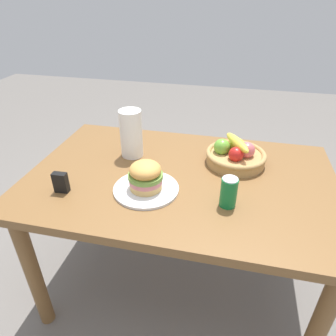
% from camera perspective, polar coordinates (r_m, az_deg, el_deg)
% --- Properties ---
extents(ground_plane, '(8.00, 8.00, 0.00)m').
position_cam_1_polar(ground_plane, '(1.91, 1.83, -20.66)').
color(ground_plane, slate).
extents(dining_table, '(1.40, 0.90, 0.75)m').
position_cam_1_polar(dining_table, '(1.45, 2.26, -4.77)').
color(dining_table, brown).
rests_on(dining_table, ground_plane).
extents(plate, '(0.28, 0.28, 0.01)m').
position_cam_1_polar(plate, '(1.30, -4.13, -3.92)').
color(plate, white).
rests_on(plate, dining_table).
extents(sandwich, '(0.15, 0.15, 0.12)m').
position_cam_1_polar(sandwich, '(1.26, -4.25, -1.43)').
color(sandwich, '#DBAD60').
rests_on(sandwich, plate).
extents(soda_can, '(0.07, 0.07, 0.13)m').
position_cam_1_polar(soda_can, '(1.21, 11.32, -4.48)').
color(soda_can, '#147238').
rests_on(soda_can, dining_table).
extents(fruit_basket, '(0.29, 0.29, 0.14)m').
position_cam_1_polar(fruit_basket, '(1.51, 12.58, 2.48)').
color(fruit_basket, tan).
rests_on(fruit_basket, dining_table).
extents(paper_towel_roll, '(0.11, 0.11, 0.24)m').
position_cam_1_polar(paper_towel_roll, '(1.52, -6.93, 6.43)').
color(paper_towel_roll, white).
rests_on(paper_towel_roll, dining_table).
extents(napkin_holder, '(0.06, 0.03, 0.09)m').
position_cam_1_polar(napkin_holder, '(1.35, -19.49, -2.58)').
color(napkin_holder, black).
rests_on(napkin_holder, dining_table).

